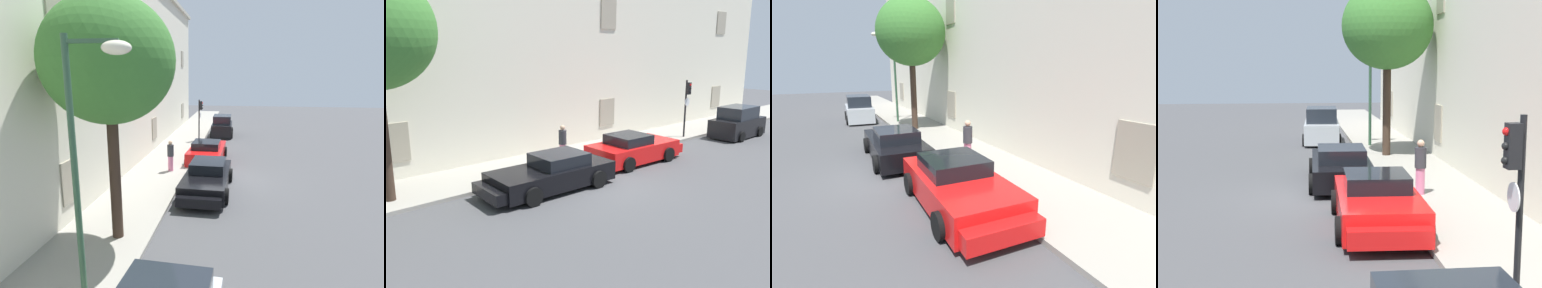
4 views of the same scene
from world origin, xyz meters
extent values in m
plane|color=#444447|center=(0.00, 0.00, 0.00)|extent=(80.00, 80.00, 0.00)
cube|color=gray|center=(0.00, 3.63, 0.07)|extent=(60.00, 3.10, 0.14)
cube|color=beige|center=(0.00, 7.42, 5.59)|extent=(42.47, 4.48, 11.18)
cube|color=#9E937F|center=(-5.66, 5.15, 1.60)|extent=(1.10, 0.06, 1.50)
cube|color=#9E937F|center=(5.66, 5.15, 1.60)|extent=(1.10, 0.06, 1.50)
cube|color=#9E937F|center=(16.99, 5.15, 1.60)|extent=(1.10, 0.06, 1.50)
cube|color=#9E937F|center=(-5.66, 5.15, 6.79)|extent=(1.10, 0.06, 1.50)
cube|color=#9E937F|center=(5.66, 5.15, 6.79)|extent=(1.10, 0.06, 1.50)
cube|color=#9E937F|center=(16.99, 5.15, 6.79)|extent=(1.10, 0.06, 1.50)
cube|color=black|center=(-1.61, 0.75, 0.52)|extent=(4.70, 2.07, 0.70)
cube|color=black|center=(-1.26, 0.74, 1.09)|extent=(1.90, 1.59, 0.45)
cube|color=black|center=(-3.65, 0.82, 0.43)|extent=(1.45, 1.81, 0.38)
cylinder|color=black|center=(-3.08, -0.16, 0.33)|extent=(0.66, 0.26, 0.65)
cylinder|color=black|center=(-3.01, 1.76, 0.33)|extent=(0.66, 0.26, 0.65)
cylinder|color=black|center=(-0.20, -0.25, 0.33)|extent=(0.66, 0.26, 0.65)
cylinder|color=black|center=(-0.14, 1.66, 0.33)|extent=(0.66, 0.26, 0.65)
cube|color=red|center=(3.43, 1.25, 0.53)|extent=(4.26, 2.13, 0.74)
cube|color=black|center=(3.12, 1.26, 1.11)|extent=(1.73, 1.65, 0.41)
cube|color=red|center=(5.28, 1.19, 0.44)|extent=(1.32, 1.87, 0.41)
cylinder|color=black|center=(4.76, 2.20, 0.33)|extent=(0.66, 0.26, 0.65)
cylinder|color=black|center=(4.70, 0.21, 0.33)|extent=(0.66, 0.26, 0.65)
cylinder|color=black|center=(2.17, 2.29, 0.33)|extent=(0.66, 0.26, 0.65)
cylinder|color=black|center=(2.10, 0.30, 0.33)|extent=(0.66, 0.26, 0.65)
cube|color=black|center=(12.04, 0.77, 0.59)|extent=(3.68, 1.72, 1.01)
cube|color=#1E232B|center=(12.04, 0.77, 1.44)|extent=(2.21, 1.50, 0.69)
cylinder|color=black|center=(10.95, -0.08, 0.29)|extent=(0.58, 0.20, 0.58)
cylinder|color=black|center=(10.94, 1.61, 0.29)|extent=(0.58, 0.20, 0.58)
cylinder|color=black|center=(13.15, -0.06, 0.29)|extent=(0.58, 0.20, 0.58)
cylinder|color=black|center=(13.14, 1.63, 0.29)|extent=(0.58, 0.20, 0.58)
cylinder|color=#38281E|center=(-6.55, 3.14, 2.24)|extent=(0.35, 0.35, 4.19)
ellipsoid|color=#38722D|center=(-6.55, 3.14, 5.61)|extent=(3.84, 3.84, 3.67)
cylinder|color=black|center=(9.18, 2.46, 1.74)|extent=(0.10, 0.10, 3.20)
cube|color=black|center=(9.18, 2.32, 2.89)|extent=(0.22, 0.20, 0.66)
sphere|color=red|center=(9.18, 2.21, 3.10)|extent=(0.12, 0.12, 0.12)
sphere|color=black|center=(9.18, 2.21, 2.89)|extent=(0.12, 0.12, 0.12)
sphere|color=black|center=(9.18, 2.21, 2.68)|extent=(0.12, 0.12, 0.12)
cylinder|color=white|center=(9.18, 2.36, 2.14)|extent=(0.44, 0.02, 0.44)
cylinder|color=#2D5138|center=(-9.45, 2.82, 3.07)|extent=(0.14, 0.14, 5.85)
cube|color=#2D5138|center=(-9.45, 2.27, 5.84)|extent=(0.08, 1.10, 0.08)
ellipsoid|color=#EAE5C6|center=(-9.45, 1.77, 5.71)|extent=(0.44, 0.60, 0.28)
cylinder|color=pink|center=(0.69, 2.96, 0.54)|extent=(0.34, 0.34, 0.81)
cylinder|color=#333338|center=(0.69, 2.96, 1.26)|extent=(0.42, 0.42, 0.62)
sphere|color=tan|center=(0.69, 2.96, 1.69)|extent=(0.22, 0.22, 0.22)
camera|label=1|loc=(-15.43, -0.55, 5.20)|focal=29.63mm
camera|label=2|loc=(-10.15, -10.48, 5.09)|focal=37.68mm
camera|label=3|loc=(9.93, -1.83, 3.64)|focal=26.84mm
camera|label=4|loc=(16.74, -0.79, 4.07)|focal=51.90mm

